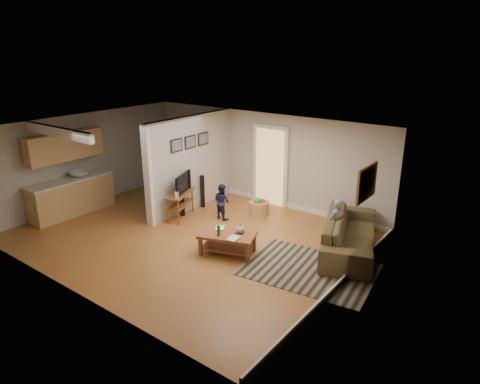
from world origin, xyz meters
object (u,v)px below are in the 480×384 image
speaker_right (202,191)px  child (334,250)px  tv_console (180,195)px  sofa (348,250)px  toddler (222,218)px  toy_basket (259,207)px  coffee_table (228,238)px  speaker_left (182,199)px

speaker_right → child: speaker_right is taller
tv_console → child: bearing=-11.6°
sofa → toddler: toddler is taller
sofa → toy_basket: 2.80m
sofa → coffee_table: 2.63m
speaker_right → sofa: bearing=18.3°
tv_console → toddler: size_ratio=1.26×
speaker_right → toy_basket: size_ratio=1.73×
tv_console → coffee_table: bearing=-41.7°
coffee_table → child: (1.74, 1.49, -0.36)m
tv_console → speaker_right: 0.92m
speaker_left → toddler: speaker_left is taller
sofa → speaker_left: speaker_left is taller
sofa → tv_console: tv_console is taller
coffee_table → toddler: coffee_table is taller
sofa → speaker_left: size_ratio=2.85×
coffee_table → speaker_left: size_ratio=1.43×
toy_basket → tv_console: bearing=-136.5°
speaker_left → child: (4.00, 0.55, -0.46)m
coffee_table → speaker_right: size_ratio=1.46×
toy_basket → toddler: (-0.59, -0.81, -0.19)m
coffee_table → toddler: 1.97m
coffee_table → toddler: bearing=133.3°
sofa → child: bearing=103.3°
speaker_right → toddler: bearing=0.4°
toddler → child: bearing=-171.2°
speaker_right → toddler: size_ratio=0.98×
toddler → speaker_right: bearing=-11.5°
sofa → child: child is taller
speaker_right → toddler: speaker_right is taller
sofa → child: 0.31m
tv_console → toddler: tv_console is taller
sofa → speaker_right: (-4.26, 0.06, 0.45)m
sofa → toddler: 3.34m
tv_console → speaker_left: (-0.06, 0.12, -0.16)m
sofa → tv_console: size_ratio=2.27×
coffee_table → tv_console: bearing=159.5°
coffee_table → child: bearing=40.7°
child → speaker_left: bearing=-67.2°
coffee_table → speaker_right: speaker_right is taller
sofa → speaker_left: 4.35m
child → tv_console: bearing=-65.4°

